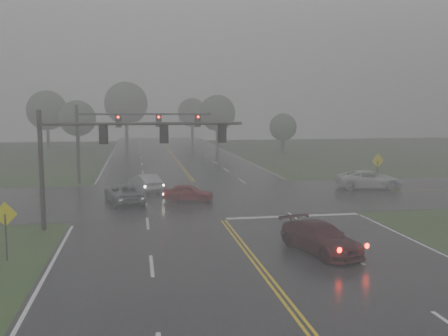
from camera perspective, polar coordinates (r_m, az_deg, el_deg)
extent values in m
plane|color=#28411C|center=(17.05, 8.33, -16.38)|extent=(180.00, 180.00, 0.00)
cube|color=black|center=(35.84, -1.71, -3.95)|extent=(18.00, 160.00, 0.02)
cube|color=black|center=(37.79, -2.14, -3.39)|extent=(120.00, 14.00, 0.02)
cube|color=silver|center=(31.48, 7.94, -5.52)|extent=(8.50, 0.50, 0.01)
imported|color=#35090F|center=(24.02, 10.94, -9.49)|extent=(3.21, 5.12, 1.38)
imported|color=maroon|center=(36.34, -4.06, -3.81)|extent=(3.89, 2.42, 1.24)
imported|color=#AAACB2|center=(41.13, -8.99, -2.63)|extent=(2.82, 4.48, 1.39)
imported|color=slate|center=(36.46, -11.31, -3.89)|extent=(3.29, 5.18, 1.33)
imported|color=silver|center=(43.67, 16.25, -2.27)|extent=(5.83, 3.42, 1.52)
cylinder|color=black|center=(29.04, -20.14, -0.28)|extent=(0.26, 0.26, 6.63)
cylinder|color=black|center=(28.85, -20.35, 4.80)|extent=(0.17, 0.17, 0.74)
cylinder|color=black|center=(28.38, -9.14, 5.02)|extent=(11.19, 0.17, 0.17)
cube|color=black|center=(28.46, -13.63, 3.81)|extent=(0.31, 0.26, 0.97)
cube|color=black|center=(28.61, -13.61, 3.82)|extent=(0.51, 0.03, 1.15)
cube|color=black|center=(28.44, -6.86, 3.95)|extent=(0.31, 0.26, 0.97)
cube|color=black|center=(28.59, -6.87, 3.96)|extent=(0.51, 0.03, 1.15)
cube|color=black|center=(28.82, -0.16, 4.03)|extent=(0.31, 0.26, 0.97)
cube|color=black|center=(28.96, -0.21, 4.05)|extent=(0.51, 0.03, 1.15)
cylinder|color=black|center=(46.08, -16.37, 2.58)|extent=(0.27, 0.27, 7.02)
cylinder|color=black|center=(45.97, -16.48, 5.98)|extent=(0.18, 0.18, 0.78)
cylinder|color=black|center=(45.68, -8.99, 6.11)|extent=(11.93, 0.18, 0.18)
cube|color=black|center=(45.72, -11.98, 5.31)|extent=(0.33, 0.27, 1.02)
cube|color=black|center=(45.87, -11.97, 5.32)|extent=(0.54, 0.03, 1.22)
cylinder|color=#FF0C05|center=(45.55, -12.00, 5.71)|extent=(0.21, 0.06, 0.21)
cube|color=black|center=(45.73, -7.47, 5.40)|extent=(0.33, 0.27, 1.02)
cube|color=black|center=(45.89, -7.48, 5.41)|extent=(0.54, 0.03, 1.22)
cylinder|color=#FF0C05|center=(45.57, -7.47, 5.80)|extent=(0.21, 0.06, 0.21)
cube|color=black|center=(46.02, -3.00, 5.46)|extent=(0.33, 0.27, 1.02)
cube|color=black|center=(46.18, -3.02, 5.46)|extent=(0.54, 0.03, 1.22)
cylinder|color=#FF0C05|center=(45.86, -2.98, 5.86)|extent=(0.21, 0.06, 0.21)
cylinder|color=black|center=(24.11, -23.64, -7.31)|extent=(0.07, 0.07, 2.10)
cube|color=yellow|center=(23.91, -23.75, -4.85)|extent=(1.08, 0.27, 1.10)
cylinder|color=black|center=(43.91, 17.14, -0.71)|extent=(0.08, 0.08, 2.35)
cube|color=yellow|center=(43.81, 17.17, 0.82)|extent=(1.21, 0.33, 1.23)
cylinder|color=#342B22|center=(78.05, -16.31, 2.75)|extent=(0.52, 0.52, 3.04)
sphere|color=#3B4E34|center=(77.90, -16.40, 5.47)|extent=(5.40, 5.40, 5.40)
cylinder|color=#342B22|center=(85.34, -0.75, 3.48)|extent=(0.54, 0.54, 3.45)
sphere|color=#3B4E34|center=(85.20, -0.76, 6.31)|extent=(6.13, 6.13, 6.13)
cylinder|color=#342B22|center=(93.95, -11.06, 3.97)|extent=(0.62, 0.62, 4.44)
sphere|color=#3B4E34|center=(93.85, -11.13, 7.27)|extent=(7.89, 7.89, 7.89)
cylinder|color=#342B22|center=(75.10, 6.74, 2.54)|extent=(0.51, 0.51, 2.29)
sphere|color=#3B4E34|center=(74.94, 6.77, 4.68)|extent=(4.08, 4.08, 4.08)
cylinder|color=#342B22|center=(88.09, -19.46, 3.28)|extent=(0.52, 0.52, 3.71)
sphere|color=#3B4E34|center=(87.96, -19.57, 6.23)|extent=(6.59, 6.59, 6.59)
cylinder|color=#342B22|center=(104.92, -3.64, 4.08)|extent=(0.60, 0.60, 3.40)
sphere|color=#3B4E34|center=(104.80, -3.65, 6.35)|extent=(6.05, 6.05, 6.05)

